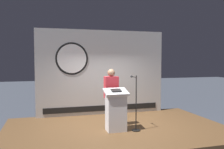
% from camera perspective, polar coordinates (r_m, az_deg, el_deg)
% --- Properties ---
extents(ground_plane, '(40.00, 40.00, 0.00)m').
position_cam_1_polar(ground_plane, '(7.13, 1.26, -14.96)').
color(ground_plane, '#383D47').
extents(stage_platform, '(6.40, 4.00, 0.30)m').
position_cam_1_polar(stage_platform, '(7.08, 1.27, -13.81)').
color(stage_platform, brown).
rests_on(stage_platform, ground).
extents(banner_display, '(4.63, 0.12, 3.02)m').
position_cam_1_polar(banner_display, '(8.55, -2.53, 0.48)').
color(banner_display, silver).
rests_on(banner_display, stage_platform).
extents(podium, '(0.64, 0.50, 1.17)m').
position_cam_1_polar(podium, '(6.63, 0.95, -8.60)').
color(podium, silver).
rests_on(podium, stage_platform).
extents(speaker_person, '(0.40, 0.26, 1.69)m').
position_cam_1_polar(speaker_person, '(7.02, -0.19, -5.43)').
color(speaker_person, black).
rests_on(speaker_person, stage_platform).
extents(microphone_stand, '(0.24, 0.52, 1.53)m').
position_cam_1_polar(microphone_stand, '(6.71, 5.63, -8.70)').
color(microphone_stand, black).
rests_on(microphone_stand, stage_platform).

